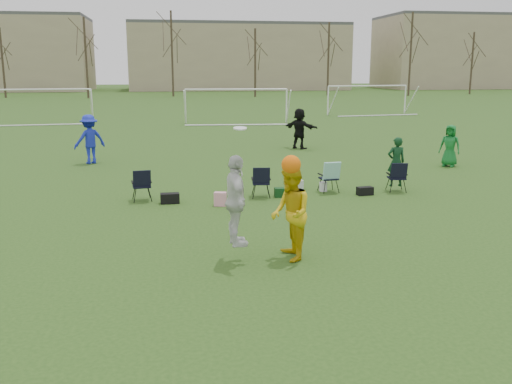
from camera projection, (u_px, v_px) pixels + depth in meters
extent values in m
plane|color=#274B17|center=(230.00, 302.00, 9.77)|extent=(260.00, 260.00, 0.00)
imported|color=#1826B9|center=(90.00, 139.00, 23.67)|extent=(1.52, 1.30, 2.03)
imported|color=#126A28|center=(450.00, 146.00, 23.02)|extent=(0.97, 0.95, 1.69)
imported|color=black|center=(299.00, 129.00, 28.04)|extent=(1.68, 1.76, 1.99)
imported|color=silver|center=(236.00, 201.00, 11.50)|extent=(0.55, 1.13, 1.87)
imported|color=gold|center=(290.00, 213.00, 11.76)|extent=(0.77, 0.98, 1.98)
sphere|color=orange|center=(291.00, 165.00, 11.54)|extent=(0.40, 0.40, 0.40)
cylinder|color=white|center=(240.00, 128.00, 11.27)|extent=(0.27, 0.27, 0.06)
imported|color=#0F371A|center=(396.00, 162.00, 18.41)|extent=(0.60, 0.41, 1.61)
cube|color=black|center=(170.00, 198.00, 16.87)|extent=(0.56, 0.32, 0.30)
cube|color=pink|center=(220.00, 199.00, 16.55)|extent=(0.39, 0.30, 0.40)
cube|color=#0F3914|center=(282.00, 192.00, 17.71)|extent=(0.46, 0.29, 0.28)
cube|color=silver|center=(296.00, 185.00, 18.74)|extent=(0.46, 0.35, 0.32)
cylinder|color=white|center=(323.00, 187.00, 18.51)|extent=(0.26, 0.26, 0.30)
cube|color=black|center=(365.00, 191.00, 17.96)|extent=(0.53, 0.32, 0.26)
cube|color=black|center=(142.00, 185.00, 17.14)|extent=(0.67, 0.67, 0.96)
cube|color=black|center=(261.00, 182.00, 17.63)|extent=(0.66, 0.66, 0.96)
cube|color=black|center=(329.00, 177.00, 18.33)|extent=(0.67, 0.67, 0.96)
cube|color=black|center=(397.00, 177.00, 18.42)|extent=(0.67, 0.67, 0.96)
cylinder|color=white|center=(92.00, 106.00, 41.68)|extent=(0.12, 0.12, 2.40)
cylinder|color=white|center=(38.00, 89.00, 40.57)|extent=(7.28, 0.76, 0.12)
cylinder|color=white|center=(185.00, 107.00, 40.69)|extent=(0.12, 0.12, 2.40)
cylinder|color=white|center=(287.00, 106.00, 41.30)|extent=(0.12, 0.12, 2.40)
cylinder|color=white|center=(236.00, 89.00, 40.74)|extent=(7.29, 0.63, 0.12)
cylinder|color=white|center=(328.00, 101.00, 47.56)|extent=(0.12, 0.12, 2.40)
cylinder|color=white|center=(405.00, 99.00, 49.62)|extent=(0.12, 0.12, 2.40)
cylinder|color=white|center=(368.00, 86.00, 48.33)|extent=(7.25, 1.13, 0.12)
cylinder|color=#382B21|center=(3.00, 63.00, 74.51)|extent=(0.28, 0.28, 9.00)
cylinder|color=#382B21|center=(86.00, 58.00, 73.14)|extent=(0.28, 0.28, 10.20)
cylinder|color=#382B21|center=(172.00, 54.00, 77.56)|extent=(0.28, 0.28, 11.40)
cylinder|color=#382B21|center=(255.00, 63.00, 76.57)|extent=(0.28, 0.28, 9.00)
cylinder|color=#382B21|center=(328.00, 59.00, 80.99)|extent=(0.28, 0.28, 10.20)
cylinder|color=#382B21|center=(411.00, 54.00, 79.61)|extent=(0.28, 0.28, 11.40)
cylinder|color=#382B21|center=(472.00, 63.00, 84.42)|extent=(0.28, 0.28, 9.00)
cube|color=tan|center=(238.00, 58.00, 103.05)|extent=(38.00, 16.00, 11.00)
cube|color=tan|center=(460.00, 54.00, 109.29)|extent=(30.00, 16.00, 13.00)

